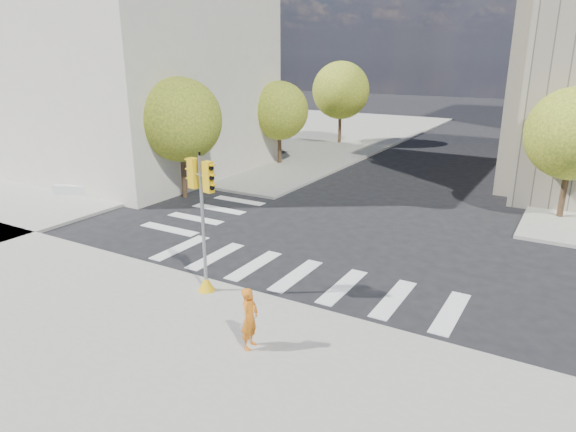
# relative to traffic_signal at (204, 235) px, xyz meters

# --- Properties ---
(ground) EXTENTS (160.00, 160.00, 0.00)m
(ground) POSITION_rel_traffic_signal_xyz_m (1.90, 4.77, -2.09)
(ground) COLOR black
(ground) RESTS_ON ground
(sidewalk_near) EXTENTS (30.00, 14.00, 0.15)m
(sidewalk_near) POSITION_rel_traffic_signal_xyz_m (1.90, -6.23, -2.01)
(sidewalk_near) COLOR gray
(sidewalk_near) RESTS_ON ground
(sidewalk_far_left) EXTENTS (28.00, 40.00, 0.15)m
(sidewalk_far_left) POSITION_rel_traffic_signal_xyz_m (-18.10, 30.77, -2.01)
(sidewalk_far_left) COLOR gray
(sidewalk_far_left) RESTS_ON ground
(classical_building) EXTENTS (19.00, 15.00, 12.70)m
(classical_building) POSITION_rel_traffic_signal_xyz_m (-18.10, 12.77, 4.35)
(classical_building) COLOR beige
(classical_building) RESTS_ON ground
(tree_lw_near) EXTENTS (4.40, 4.40, 6.41)m
(tree_lw_near) POSITION_rel_traffic_signal_xyz_m (-8.60, 8.77, 2.12)
(tree_lw_near) COLOR #382616
(tree_lw_near) RESTS_ON ground
(tree_lw_mid) EXTENTS (4.00, 4.00, 5.77)m
(tree_lw_mid) POSITION_rel_traffic_signal_xyz_m (-8.60, 18.77, 1.68)
(tree_lw_mid) COLOR #382616
(tree_lw_mid) RESTS_ON ground
(tree_lw_far) EXTENTS (4.80, 4.80, 6.95)m
(tree_lw_far) POSITION_rel_traffic_signal_xyz_m (-8.60, 28.77, 2.45)
(tree_lw_far) COLOR #382616
(tree_lw_far) RESTS_ON ground
(tree_re_near) EXTENTS (4.20, 4.20, 6.16)m
(tree_re_near) POSITION_rel_traffic_signal_xyz_m (9.40, 14.77, 1.97)
(tree_re_near) COLOR #382616
(tree_re_near) RESTS_ON ground
(traffic_signal) EXTENTS (1.08, 0.56, 4.57)m
(traffic_signal) POSITION_rel_traffic_signal_xyz_m (0.00, 0.00, 0.00)
(traffic_signal) COLOR #DCA70B
(traffic_signal) RESTS_ON sidewalk_near
(photographer) EXTENTS (0.48, 0.66, 1.69)m
(photographer) POSITION_rel_traffic_signal_xyz_m (3.15, -2.07, -1.09)
(photographer) COLOR #CF6813
(photographer) RESTS_ON sidewalk_near
(planter_wall) EXTENTS (5.77, 2.45, 0.50)m
(planter_wall) POSITION_rel_traffic_signal_xyz_m (-12.10, 6.33, -1.69)
(planter_wall) COLOR silver
(planter_wall) RESTS_ON sidewalk_left_near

